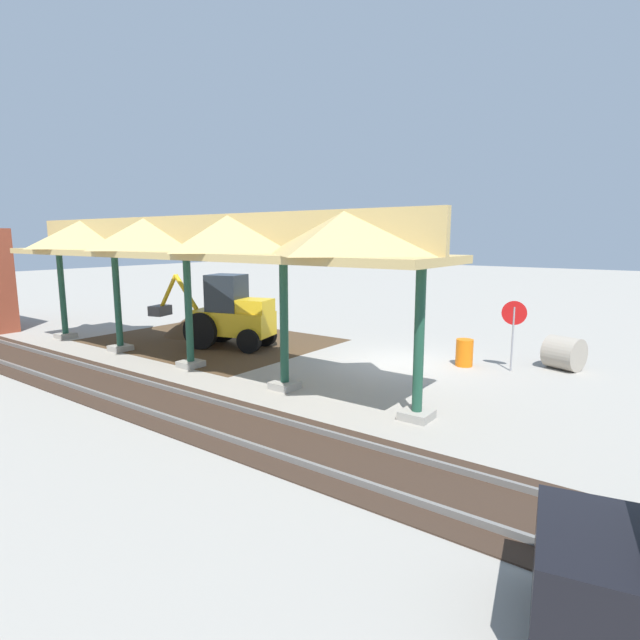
% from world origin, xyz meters
% --- Properties ---
extents(ground_plane, '(120.00, 120.00, 0.00)m').
position_xyz_m(ground_plane, '(0.00, 0.00, 0.00)').
color(ground_plane, '#9E998E').
extents(dirt_work_zone, '(9.29, 7.00, 0.01)m').
position_xyz_m(dirt_work_zone, '(8.06, 1.18, 0.00)').
color(dirt_work_zone, '#4C3823').
rests_on(dirt_work_zone, ground).
extents(platform_canopy, '(17.41, 3.20, 4.90)m').
position_xyz_m(platform_canopy, '(5.34, 4.50, 4.17)').
color(platform_canopy, '#9E998E').
rests_on(platform_canopy, ground).
extents(rail_tracks, '(60.00, 2.58, 0.15)m').
position_xyz_m(rail_tracks, '(0.00, 7.34, 0.03)').
color(rail_tracks, slate).
rests_on(rail_tracks, ground).
extents(stop_sign, '(0.76, 0.14, 2.26)m').
position_xyz_m(stop_sign, '(-3.33, -1.22, 1.62)').
color(stop_sign, gray).
rests_on(stop_sign, ground).
extents(backhoe, '(5.35, 2.54, 2.82)m').
position_xyz_m(backhoe, '(6.55, 1.62, 1.26)').
color(backhoe, yellow).
rests_on(backhoe, ground).
extents(dirt_mound, '(5.16, 5.16, 1.91)m').
position_xyz_m(dirt_mound, '(9.70, 0.78, 0.00)').
color(dirt_mound, '#4C3823').
rests_on(dirt_mound, ground).
extents(concrete_pipe, '(1.29, 1.34, 1.07)m').
position_xyz_m(concrete_pipe, '(-4.63, -2.43, 0.54)').
color(concrete_pipe, '#9E9384').
rests_on(concrete_pipe, ground).
extents(traffic_barrel, '(0.56, 0.56, 0.90)m').
position_xyz_m(traffic_barrel, '(-1.89, -0.94, 0.45)').
color(traffic_barrel, orange).
rests_on(traffic_barrel, ground).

